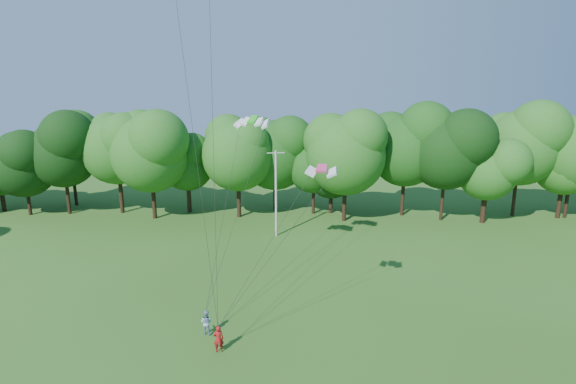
{
  "coord_description": "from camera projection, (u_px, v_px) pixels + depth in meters",
  "views": [
    {
      "loc": [
        3.29,
        -15.37,
        15.28
      ],
      "look_at": [
        1.27,
        13.0,
        8.44
      ],
      "focal_mm": 28.0,
      "sensor_mm": 36.0,
      "label": 1
    }
  ],
  "objects": [
    {
      "name": "kite_flyer_right",
      "position": [
        206.0,
        322.0,
        28.08
      ],
      "size": [
        0.88,
        0.76,
        1.56
      ],
      "primitive_type": "imported",
      "rotation": [
        0.0,
        0.0,
        2.89
      ],
      "color": "#93AFCB",
      "rests_on": "ground"
    },
    {
      "name": "utility_pole",
      "position": [
        276.0,
        193.0,
        45.47
      ],
      "size": [
        1.75,
        0.47,
        8.88
      ],
      "rotation": [
        0.0,
        0.0,
        0.23
      ],
      "color": "beige",
      "rests_on": "ground"
    },
    {
      "name": "tree_back_east",
      "position": [
        565.0,
        162.0,
        51.18
      ],
      "size": [
        7.3,
        7.3,
        10.62
      ],
      "color": "#342114",
      "rests_on": "ground"
    },
    {
      "name": "tree_back_west",
      "position": [
        70.0,
        145.0,
        56.53
      ],
      "size": [
        8.61,
        8.61,
        12.53
      ],
      "color": "#3A2217",
      "rests_on": "ground"
    },
    {
      "name": "tree_back_center",
      "position": [
        332.0,
        160.0,
        53.27
      ],
      "size": [
        7.12,
        7.12,
        10.35
      ],
      "color": "black",
      "rests_on": "ground"
    },
    {
      "name": "kite_pink",
      "position": [
        322.0,
        168.0,
        26.74
      ],
      "size": [
        1.96,
        1.17,
        0.41
      ],
      "rotation": [
        0.0,
        0.0,
        -0.16
      ],
      "color": "#D13A6C",
      "rests_on": "ground"
    },
    {
      "name": "kite_flyer_left",
      "position": [
        218.0,
        339.0,
        26.16
      ],
      "size": [
        0.68,
        0.53,
        1.65
      ],
      "primitive_type": "imported",
      "rotation": [
        0.0,
        0.0,
        3.38
      ],
      "color": "#AE1617",
      "rests_on": "ground"
    },
    {
      "name": "kite_green",
      "position": [
        252.0,
        120.0,
        33.94
      ],
      "size": [
        2.75,
        1.64,
        0.6
      ],
      "rotation": [
        0.0,
        0.0,
        -0.21
      ],
      "color": "#2CD11F",
      "rests_on": "ground"
    }
  ]
}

